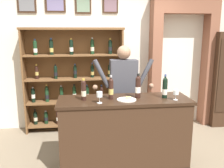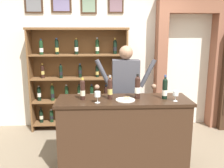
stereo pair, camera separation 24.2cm
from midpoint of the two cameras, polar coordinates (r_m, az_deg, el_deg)
ground_plane at (r=3.78m, az=4.31°, el=-18.44°), size 14.00×14.00×0.02m
back_wall at (r=5.00m, az=2.11°, el=8.26°), size 12.00×0.19×3.14m
wine_shelf at (r=4.83m, az=-6.11°, el=1.38°), size 1.88×0.34×1.96m
archway_doorway at (r=5.20m, az=18.21°, el=6.21°), size 1.30×0.45×2.55m
tasting_counter at (r=3.54m, az=4.54°, el=-11.30°), size 1.79×0.60×1.00m
shopkeeper at (r=3.99m, az=4.87°, el=-0.34°), size 0.99×0.22×1.68m
tasting_bottle_riserva at (r=3.31m, az=-4.67°, el=-1.29°), size 0.07×0.07×0.30m
tasting_bottle_super_tuscan at (r=3.33m, az=1.62°, el=-1.04°), size 0.07×0.07×0.33m
tasting_bottle_grappa at (r=3.40m, az=7.90°, el=-0.70°), size 0.07×0.07×0.34m
tasting_bottle_rosso at (r=3.44m, az=13.99°, el=-1.05°), size 0.07×0.07×0.33m
wine_glass_left at (r=3.37m, az=16.37°, el=-2.20°), size 0.07×0.07×0.14m
wine_glass_right at (r=3.16m, az=-1.16°, el=-2.51°), size 0.08×0.08×0.15m
cheese_plate at (r=3.31m, az=5.22°, el=-3.62°), size 0.26×0.26×0.04m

